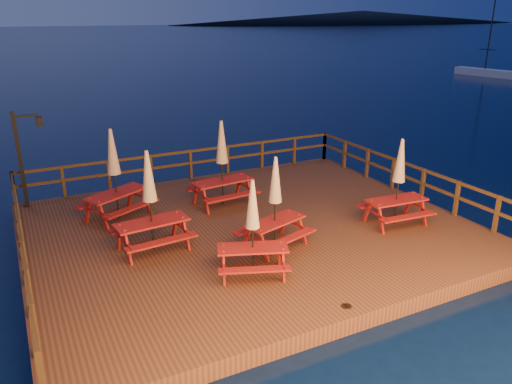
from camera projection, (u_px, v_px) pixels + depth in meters
ground at (249, 239)px, 14.38m from camera, size 500.00×500.00×0.00m
deck at (249, 233)px, 14.31m from camera, size 12.00×10.00×0.40m
deck_piles at (249, 249)px, 14.48m from camera, size 11.44×9.44×1.40m
railing at (224, 183)px, 15.47m from camera, size 11.80×9.75×1.10m
lamp_post at (24, 151)px, 15.16m from camera, size 0.85×0.18×3.00m
headland_right at (363, 17)px, 284.76m from camera, size 230.40×86.40×7.00m
sailboat at (488, 73)px, 50.72m from camera, size 2.28×7.14×10.45m
picnic_table_0 at (275, 201)px, 12.62m from camera, size 2.03×1.83×2.43m
picnic_table_1 at (114, 173)px, 14.33m from camera, size 2.40×2.26×2.71m
picnic_table_2 at (253, 227)px, 11.25m from camera, size 1.99×1.83×2.32m
picnic_table_3 at (398, 181)px, 14.00m from camera, size 1.86×1.58×2.51m
picnic_table_4 at (150, 200)px, 12.40m from camera, size 1.98×1.69×2.63m
picnic_table_5 at (222, 162)px, 15.41m from camera, size 2.03×1.72×2.70m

